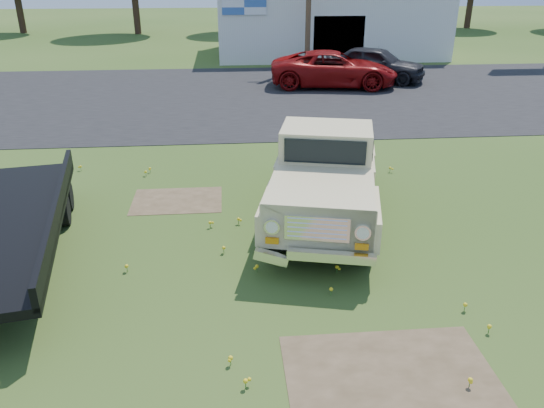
# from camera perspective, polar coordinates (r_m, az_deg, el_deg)

# --- Properties ---
(ground) EXTENTS (140.00, 140.00, 0.00)m
(ground) POSITION_cam_1_polar(r_m,az_deg,el_deg) (10.23, -0.35, -7.19)
(ground) COLOR #2C4917
(ground) RESTS_ON ground
(asphalt_lot) EXTENTS (90.00, 14.00, 0.02)m
(asphalt_lot) POSITION_cam_1_polar(r_m,az_deg,el_deg) (24.30, -3.30, 11.54)
(asphalt_lot) COLOR black
(asphalt_lot) RESTS_ON ground
(dirt_patch_a) EXTENTS (3.00, 2.00, 0.01)m
(dirt_patch_a) POSITION_cam_1_polar(r_m,az_deg,el_deg) (8.11, 12.66, -17.62)
(dirt_patch_a) COLOR #4D3D29
(dirt_patch_a) RESTS_ON ground
(dirt_patch_b) EXTENTS (2.20, 1.60, 0.01)m
(dirt_patch_b) POSITION_cam_1_polar(r_m,az_deg,el_deg) (13.37, -10.16, 0.35)
(dirt_patch_b) COLOR #4D3D29
(dirt_patch_b) RESTS_ON ground
(commercial_building) EXTENTS (14.20, 8.20, 4.15)m
(commercial_building) POSITION_cam_1_polar(r_m,az_deg,el_deg) (36.45, 5.93, 19.06)
(commercial_building) COLOR silver
(commercial_building) RESTS_ON ground
(vintage_pickup_truck) EXTENTS (3.64, 6.37, 2.18)m
(vintage_pickup_truck) POSITION_cam_1_polar(r_m,az_deg,el_deg) (11.96, 5.74, 3.33)
(vintage_pickup_truck) COLOR #CABB87
(vintage_pickup_truck) RESTS_ON ground
(red_pickup) EXTENTS (6.30, 3.58, 1.66)m
(red_pickup) POSITION_cam_1_polar(r_m,az_deg,el_deg) (26.20, 6.68, 14.21)
(red_pickup) COLOR maroon
(red_pickup) RESTS_ON ground
(dark_sedan) EXTENTS (5.27, 4.11, 1.68)m
(dark_sedan) POSITION_cam_1_polar(r_m,az_deg,el_deg) (27.90, 11.05, 14.57)
(dark_sedan) COLOR black
(dark_sedan) RESTS_ON ground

